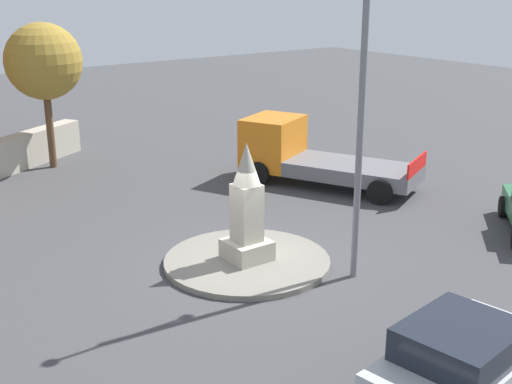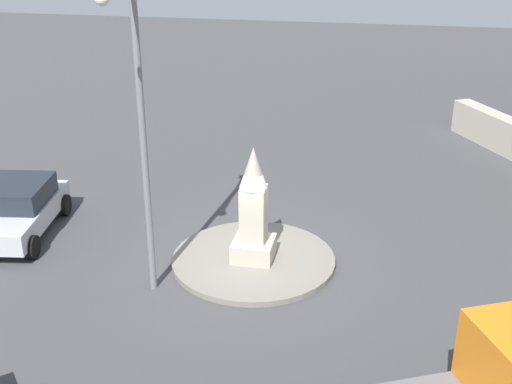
{
  "view_description": "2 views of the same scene",
  "coord_description": "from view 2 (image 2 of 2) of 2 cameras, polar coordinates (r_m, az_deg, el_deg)",
  "views": [
    {
      "loc": [
        -9.21,
        -12.87,
        7.06
      ],
      "look_at": [
        0.84,
        0.75,
        1.6
      ],
      "focal_mm": 46.88,
      "sensor_mm": 36.0,
      "label": 1
    },
    {
      "loc": [
        14.6,
        2.94,
        8.5
      ],
      "look_at": [
        0.05,
        0.07,
        2.04
      ],
      "focal_mm": 45.51,
      "sensor_mm": 36.0,
      "label": 2
    }
  ],
  "objects": [
    {
      "name": "car_silver_far_side",
      "position": [
        19.5,
        -20.29,
        -1.37
      ],
      "size": [
        4.04,
        2.48,
        1.49
      ],
      "color": "#B7BABF",
      "rests_on": "ground"
    },
    {
      "name": "ground_plane",
      "position": [
        17.14,
        -0.21,
        -6.18
      ],
      "size": [
        80.0,
        80.0,
        0.0
      ],
      "primitive_type": "plane",
      "color": "#424244"
    },
    {
      "name": "streetlamp",
      "position": [
        14.41,
        -10.1,
        7.44
      ],
      "size": [
        3.3,
        0.28,
        7.57
      ],
      "color": "slate",
      "rests_on": "ground"
    },
    {
      "name": "traffic_island",
      "position": [
        17.11,
        -0.21,
        -5.97
      ],
      "size": [
        4.28,
        4.28,
        0.15
      ],
      "primitive_type": "cylinder",
      "color": "gray",
      "rests_on": "ground"
    },
    {
      "name": "monument",
      "position": [
        16.47,
        -0.22,
        -1.76
      ],
      "size": [
        1.05,
        1.05,
        3.06
      ],
      "color": "#B2AA99",
      "rests_on": "traffic_island"
    }
  ]
}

